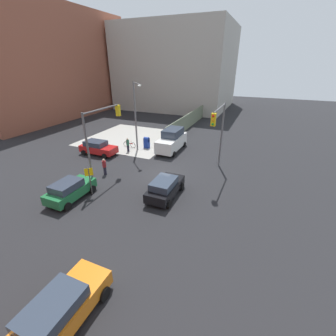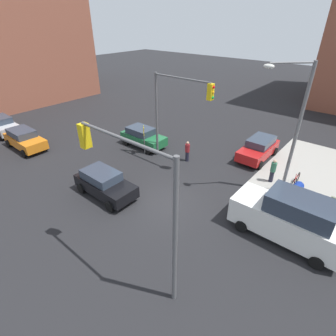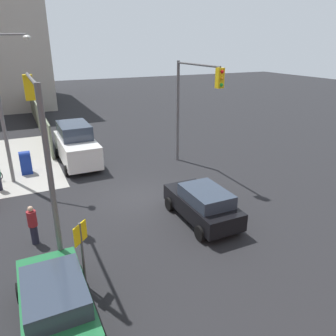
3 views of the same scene
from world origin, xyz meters
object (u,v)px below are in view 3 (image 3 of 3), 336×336
van_white_delivery (76,145)px  pedestrian_crossing (33,224)px  street_lamp_corner (4,100)px  sedan_black (203,204)px  traffic_signal_nw_corner (40,134)px  traffic_signal_se_corner (193,96)px  mailbox_blue (26,162)px  hatchback_green (55,301)px

van_white_delivery → pedestrian_crossing: 9.41m
street_lamp_corner → sedan_black: bearing=-138.5°
traffic_signal_nw_corner → traffic_signal_se_corner: 10.44m
traffic_signal_nw_corner → mailbox_blue: size_ratio=4.55×
pedestrian_crossing → traffic_signal_nw_corner: bearing=-118.9°
street_lamp_corner → pedestrian_crossing: (-6.94, -0.34, -3.85)m
hatchback_green → street_lamp_corner: bearing=2.8°
mailbox_blue → sedan_black: sedan_black is taller
sedan_black → street_lamp_corner: bearing=41.5°
sedan_black → pedestrian_crossing: size_ratio=2.55×
traffic_signal_nw_corner → van_white_delivery: bearing=-16.0°
hatchback_green → van_white_delivery: bearing=-13.4°
van_white_delivery → traffic_signal_nw_corner: bearing=164.0°
sedan_black → hatchback_green: same height
street_lamp_corner → hatchback_green: (-11.55, -0.56, -3.86)m
mailbox_blue → traffic_signal_se_corner: bearing=-110.6°
street_lamp_corner → van_white_delivery: bearing=-64.1°
traffic_signal_se_corner → van_white_delivery: (4.12, 6.30, -3.32)m
traffic_signal_nw_corner → traffic_signal_se_corner: same height
sedan_black → pedestrian_crossing: (1.31, 6.96, 0.01)m
hatchback_green → van_white_delivery: 13.74m
traffic_signal_nw_corner → van_white_delivery: traffic_signal_nw_corner is taller
traffic_signal_nw_corner → pedestrian_crossing: 3.86m
traffic_signal_nw_corner → hatchback_green: (-3.96, 0.47, -3.75)m
mailbox_blue → hatchback_green: hatchback_green is taller
hatchback_green → van_white_delivery: (13.37, -3.17, 0.44)m
pedestrian_crossing → sedan_black: bearing=-86.8°
mailbox_blue → van_white_delivery: bearing=-80.1°
traffic_signal_nw_corner → mailbox_blue: (8.85, 0.50, -3.83)m
hatchback_green → van_white_delivery: size_ratio=0.74×
traffic_signal_nw_corner → hatchback_green: bearing=173.2°
traffic_signal_nw_corner → street_lamp_corner: (7.59, 1.04, 0.10)m
traffic_signal_nw_corner → mailbox_blue: traffic_signal_nw_corner is taller
pedestrian_crossing → mailbox_blue: bearing=12.5°
sedan_black → hatchback_green: bearing=116.1°
van_white_delivery → pedestrian_crossing: van_white_delivery is taller
van_white_delivery → sedan_black: bearing=-160.6°
traffic_signal_se_corner → street_lamp_corner: (2.31, 10.04, 0.10)m
mailbox_blue → hatchback_green: bearing=-179.9°
traffic_signal_se_corner → hatchback_green: 13.76m
street_lamp_corner → mailbox_blue: (1.26, -0.54, -3.94)m
mailbox_blue → traffic_signal_nw_corner: bearing=-176.8°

